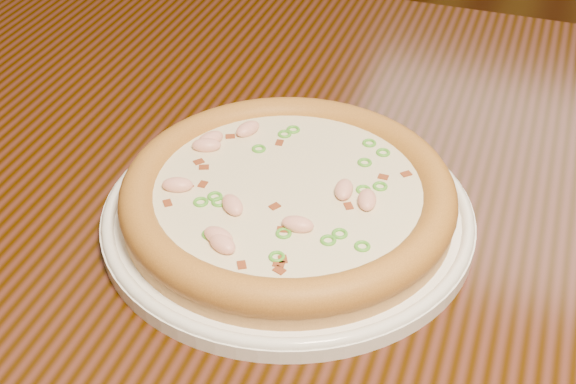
% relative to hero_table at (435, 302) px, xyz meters
% --- Properties ---
extents(ground, '(9.00, 9.00, 0.00)m').
position_rel_hero_table_xyz_m(ground, '(0.07, 0.75, -0.65)').
color(ground, black).
extents(hero_table, '(1.20, 0.80, 0.75)m').
position_rel_hero_table_xyz_m(hero_table, '(0.00, 0.00, 0.00)').
color(hero_table, black).
rests_on(hero_table, ground).
extents(plate, '(0.29, 0.29, 0.02)m').
position_rel_hero_table_xyz_m(plate, '(-0.12, -0.05, 0.11)').
color(plate, white).
rests_on(plate, hero_table).
extents(pizza, '(0.26, 0.26, 0.03)m').
position_rel_hero_table_xyz_m(pizza, '(-0.12, -0.05, 0.13)').
color(pizza, tan).
rests_on(pizza, plate).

